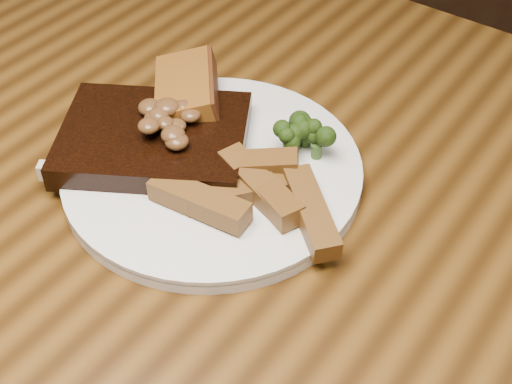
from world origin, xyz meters
TOP-DOWN VIEW (x-y plane):
  - dining_table at (0.00, 0.00)m, footprint 1.60×0.90m
  - chair_far at (-0.07, 0.60)m, footprint 0.51×0.51m
  - plate at (-0.05, 0.03)m, footprint 0.30×0.30m
  - steak at (-0.11, 0.02)m, footprint 0.22×0.21m
  - steak_bone at (-0.11, -0.04)m, footprint 0.12×0.08m
  - mushroom_pile at (-0.10, 0.02)m, footprint 0.07×0.07m
  - garlic_bread at (-0.12, 0.08)m, footprint 0.11×0.11m
  - potato_wedges at (0.01, 0.01)m, footprint 0.12×0.12m
  - broccoli_cluster at (0.02, 0.09)m, footprint 0.06×0.06m

SIDE VIEW (x-z plane):
  - chair_far at x=-0.07m, z-range 0.03..0.84m
  - dining_table at x=0.00m, z-range 0.28..1.03m
  - plate at x=-0.05m, z-range 0.75..0.76m
  - steak_bone at x=-0.11m, z-range 0.76..0.78m
  - garlic_bread at x=-0.12m, z-range 0.76..0.78m
  - potato_wedges at x=0.01m, z-range 0.76..0.79m
  - steak at x=-0.11m, z-range 0.76..0.79m
  - broccoli_cluster at x=0.02m, z-range 0.76..0.80m
  - mushroom_pile at x=-0.10m, z-range 0.79..0.82m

